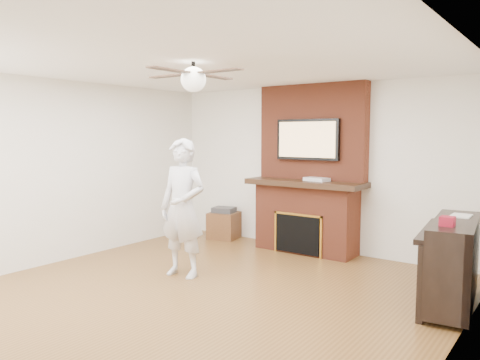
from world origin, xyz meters
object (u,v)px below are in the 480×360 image
Objects in this scene: side_table at (224,224)px; person at (183,208)px; piano at (453,261)px; fireplace at (308,185)px.

person is at bearing -78.50° from side_table.
piano is (2.94, 0.84, -0.37)m from person.
person is 2.24m from side_table.
fireplace is 1.77× the size of piano.
side_table is at bearing -177.52° from fireplace.
side_table is (-1.55, -0.07, -0.75)m from fireplace.
person is at bearing -170.59° from piano.
piano is at bearing -29.29° from side_table.
side_table is 0.39× the size of piano.
fireplace is 1.46× the size of person.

